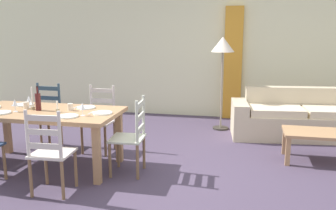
{
  "coord_description": "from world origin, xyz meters",
  "views": [
    {
      "loc": [
        0.93,
        -4.18,
        1.77
      ],
      "look_at": [
        -0.1,
        0.63,
        0.75
      ],
      "focal_mm": 39.35,
      "sensor_mm": 36.0,
      "label": 1
    }
  ],
  "objects_px": {
    "dining_chair_near_right": "(50,152)",
    "wine_glass_far_left": "(29,99)",
    "dining_chair_head_east": "(131,136)",
    "coffee_cup_primary": "(70,107)",
    "dining_chair_far_left": "(46,116)",
    "dining_chair_far_right": "(100,119)",
    "wine_glass_near_right": "(82,107)",
    "standing_lamp": "(223,50)",
    "couch": "(301,119)",
    "dining_table": "(45,117)",
    "coffee_table": "(318,136)",
    "wine_glass_near_left": "(15,103)",
    "coffee_cup_secondary": "(26,105)",
    "wine_bottle": "(38,101)"
  },
  "relations": [
    {
      "from": "dining_chair_near_right",
      "to": "wine_glass_far_left",
      "type": "relative_size",
      "value": 5.96
    },
    {
      "from": "dining_chair_near_right",
      "to": "dining_chair_head_east",
      "type": "bearing_deg",
      "value": 48.01
    },
    {
      "from": "coffee_cup_primary",
      "to": "dining_chair_far_left",
      "type": "bearing_deg",
      "value": 137.99
    },
    {
      "from": "dining_chair_far_right",
      "to": "wine_glass_near_right",
      "type": "relative_size",
      "value": 5.96
    },
    {
      "from": "standing_lamp",
      "to": "dining_chair_head_east",
      "type": "bearing_deg",
      "value": -111.82
    },
    {
      "from": "wine_glass_near_right",
      "to": "couch",
      "type": "xyz_separation_m",
      "value": [
        2.82,
        2.3,
        -0.57
      ]
    },
    {
      "from": "dining_table",
      "to": "dining_chair_far_right",
      "type": "height_order",
      "value": "dining_chair_far_right"
    },
    {
      "from": "dining_table",
      "to": "standing_lamp",
      "type": "relative_size",
      "value": 1.16
    },
    {
      "from": "dining_chair_near_right",
      "to": "wine_glass_far_left",
      "type": "distance_m",
      "value": 1.22
    },
    {
      "from": "dining_chair_near_right",
      "to": "dining_chair_far_left",
      "type": "xyz_separation_m",
      "value": [
        -0.93,
        1.51,
        0.0
      ]
    },
    {
      "from": "wine_glass_near_right",
      "to": "coffee_cup_primary",
      "type": "relative_size",
      "value": 1.79
    },
    {
      "from": "dining_chair_near_right",
      "to": "coffee_cup_primary",
      "type": "distance_m",
      "value": 0.88
    },
    {
      "from": "dining_chair_near_right",
      "to": "coffee_table",
      "type": "xyz_separation_m",
      "value": [
        3.0,
        1.67,
        -0.12
      ]
    },
    {
      "from": "dining_table",
      "to": "dining_chair_head_east",
      "type": "distance_m",
      "value": 1.15
    },
    {
      "from": "dining_table",
      "to": "coffee_table",
      "type": "xyz_separation_m",
      "value": [
        3.47,
        0.93,
        -0.31
      ]
    },
    {
      "from": "wine_glass_near_left",
      "to": "coffee_table",
      "type": "bearing_deg",
      "value": 15.78
    },
    {
      "from": "dining_chair_near_right",
      "to": "coffee_table",
      "type": "distance_m",
      "value": 3.43
    },
    {
      "from": "wine_glass_far_left",
      "to": "coffee_cup_secondary",
      "type": "height_order",
      "value": "wine_glass_far_left"
    },
    {
      "from": "dining_chair_near_right",
      "to": "dining_chair_far_left",
      "type": "height_order",
      "value": "same"
    },
    {
      "from": "wine_bottle",
      "to": "standing_lamp",
      "type": "height_order",
      "value": "standing_lamp"
    },
    {
      "from": "wine_glass_near_right",
      "to": "couch",
      "type": "height_order",
      "value": "wine_glass_near_right"
    },
    {
      "from": "wine_bottle",
      "to": "wine_glass_near_left",
      "type": "relative_size",
      "value": 1.96
    },
    {
      "from": "wine_glass_near_left",
      "to": "wine_glass_far_left",
      "type": "xyz_separation_m",
      "value": [
        0.02,
        0.27,
        0.0
      ]
    },
    {
      "from": "wine_bottle",
      "to": "wine_glass_far_left",
      "type": "distance_m",
      "value": 0.25
    },
    {
      "from": "dining_chair_near_right",
      "to": "coffee_cup_primary",
      "type": "bearing_deg",
      "value": 100.95
    },
    {
      "from": "dining_chair_head_east",
      "to": "wine_glass_far_left",
      "type": "relative_size",
      "value": 5.96
    },
    {
      "from": "wine_glass_far_left",
      "to": "dining_chair_head_east",
      "type": "bearing_deg",
      "value": -4.75
    },
    {
      "from": "dining_chair_far_left",
      "to": "couch",
      "type": "relative_size",
      "value": 0.41
    },
    {
      "from": "dining_chair_far_left",
      "to": "coffee_cup_secondary",
      "type": "xyz_separation_m",
      "value": [
        0.17,
        -0.73,
        0.32
      ]
    },
    {
      "from": "dining_table",
      "to": "wine_bottle",
      "type": "xyz_separation_m",
      "value": [
        -0.09,
        0.0,
        0.2
      ]
    },
    {
      "from": "dining_chair_far_right",
      "to": "coffee_table",
      "type": "distance_m",
      "value": 3.06
    },
    {
      "from": "wine_glass_far_left",
      "to": "coffee_cup_secondary",
      "type": "xyz_separation_m",
      "value": [
        0.01,
        -0.09,
        -0.07
      ]
    },
    {
      "from": "coffee_cup_secondary",
      "to": "couch",
      "type": "relative_size",
      "value": 0.04
    },
    {
      "from": "wine_glass_near_right",
      "to": "coffee_cup_secondary",
      "type": "height_order",
      "value": "wine_glass_near_right"
    },
    {
      "from": "wine_bottle",
      "to": "coffee_table",
      "type": "bearing_deg",
      "value": 14.71
    },
    {
      "from": "wine_glass_near_left",
      "to": "wine_glass_far_left",
      "type": "relative_size",
      "value": 1.0
    },
    {
      "from": "coffee_cup_primary",
      "to": "coffee_cup_secondary",
      "type": "height_order",
      "value": "same"
    },
    {
      "from": "wine_glass_near_left",
      "to": "standing_lamp",
      "type": "distance_m",
      "value": 3.48
    },
    {
      "from": "couch",
      "to": "coffee_table",
      "type": "bearing_deg",
      "value": -87.41
    },
    {
      "from": "wine_bottle",
      "to": "couch",
      "type": "height_order",
      "value": "wine_bottle"
    },
    {
      "from": "wine_bottle",
      "to": "wine_glass_near_left",
      "type": "distance_m",
      "value": 0.28
    },
    {
      "from": "standing_lamp",
      "to": "dining_table",
      "type": "bearing_deg",
      "value": -131.56
    },
    {
      "from": "dining_chair_head_east",
      "to": "coffee_table",
      "type": "height_order",
      "value": "dining_chair_head_east"
    },
    {
      "from": "wine_glass_near_left",
      "to": "standing_lamp",
      "type": "bearing_deg",
      "value": 45.91
    },
    {
      "from": "couch",
      "to": "standing_lamp",
      "type": "relative_size",
      "value": 1.43
    },
    {
      "from": "dining_chair_near_right",
      "to": "wine_bottle",
      "type": "xyz_separation_m",
      "value": [
        -0.56,
        0.73,
        0.39
      ]
    },
    {
      "from": "coffee_cup_secondary",
      "to": "standing_lamp",
      "type": "distance_m",
      "value": 3.35
    },
    {
      "from": "dining_chair_far_right",
      "to": "coffee_table",
      "type": "relative_size",
      "value": 1.07
    },
    {
      "from": "wine_glass_near_right",
      "to": "dining_chair_far_right",
      "type": "bearing_deg",
      "value": 100.97
    },
    {
      "from": "dining_chair_far_left",
      "to": "wine_glass_near_left",
      "type": "distance_m",
      "value": 1.0
    }
  ]
}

